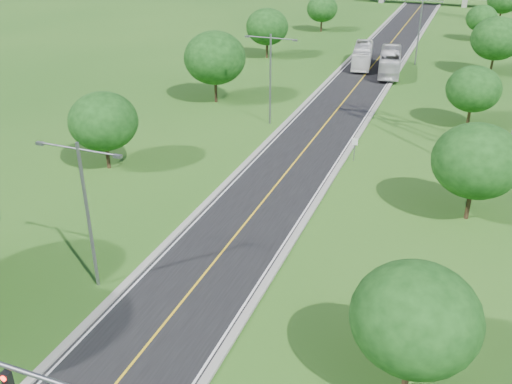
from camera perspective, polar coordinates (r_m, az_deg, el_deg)
ground at (r=77.51m, az=9.47°, el=9.76°), size 260.00×260.00×0.00m
road at (r=83.17m, az=10.40°, el=10.88°), size 8.00×150.00×0.06m
curb_left at (r=84.00m, az=7.51°, el=11.30°), size 0.50×150.00×0.22m
curb_right at (r=82.50m, az=13.33°, el=10.53°), size 0.50×150.00×0.22m
speed_limit_sign at (r=55.62m, az=9.85°, el=4.61°), size 0.55×0.09×2.40m
streetlight_near_left at (r=36.16m, az=-16.61°, el=-1.21°), size 5.90×0.25×10.00m
streetlight_mid_left at (r=63.50m, az=1.44°, el=11.92°), size 5.90×0.25×10.00m
streetlight_far_right at (r=92.65m, az=16.05°, el=15.68°), size 5.90×0.25×10.00m
tree_lb at (r=53.98m, az=-15.02°, el=6.84°), size 6.30×6.30×7.33m
tree_lc at (r=71.42m, az=-4.14°, el=13.24°), size 7.56×7.56×8.79m
tree_ld at (r=93.99m, az=1.12°, el=16.20°), size 6.72×6.72×7.82m
tree_le at (r=115.96m, az=6.63°, el=17.75°), size 5.88×5.88×6.84m
tree_ra at (r=28.80m, az=15.65°, el=-12.05°), size 6.30×6.30×7.33m
tree_rb at (r=46.17m, az=21.20°, el=2.91°), size 6.72×6.72×7.82m
tree_rc at (r=67.22m, az=20.93°, el=9.60°), size 5.88×5.88×6.84m
tree_rd at (r=90.43m, az=22.93°, el=13.95°), size 7.14×7.14×8.30m
tree_re at (r=114.25m, az=21.63°, el=15.85°), size 5.46×5.46×6.35m
tree_rf at (r=133.99m, az=23.48°, el=17.19°), size 6.30×6.30×7.33m
bus_outbound at (r=87.40m, az=13.26°, el=12.55°), size 4.44×12.47×3.40m
bus_inbound at (r=91.11m, az=10.60°, el=13.28°), size 4.25×11.48×3.12m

